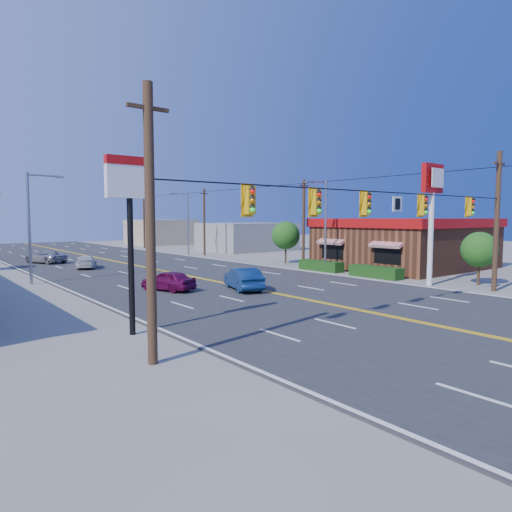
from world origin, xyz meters
TOP-DOWN VIEW (x-y plane):
  - ground at (0.00, 0.00)m, footprint 160.00×160.00m
  - road at (0.00, 20.00)m, footprint 20.00×120.00m
  - signal_span at (-0.12, 0.00)m, footprint 24.32×0.34m
  - kfc at (19.90, 12.00)m, footprint 16.30×12.40m
  - kfc_pylon at (11.00, 4.00)m, footprint 2.20×0.36m
  - pizza_hut_sign at (-11.00, 4.00)m, footprint 1.90×0.30m
  - streetlight_se at (10.79, 14.00)m, footprint 2.55×0.25m
  - streetlight_ne at (10.79, 38.00)m, footprint 2.55×0.25m
  - streetlight_sw at (-10.79, 22.00)m, footprint 2.55×0.25m
  - utility_pole_near at (12.20, 18.00)m, footprint 0.28×0.28m
  - utility_pole_mid at (12.20, 36.00)m, footprint 0.28×0.28m
  - utility_pole_far at (12.20, 54.00)m, footprint 0.28×0.28m
  - tree_kfc_rear at (13.50, 22.00)m, footprint 2.94×2.94m
  - tree_kfc_front at (14.00, 2.00)m, footprint 2.52×2.52m
  - bld_east_mid at (22.00, 40.00)m, footprint 12.00×10.00m
  - bld_east_far at (19.00, 62.00)m, footprint 10.00×10.00m
  - car_magenta at (-4.75, 13.01)m, footprint 2.75×4.13m
  - car_blue at (-0.70, 10.29)m, footprint 2.89×4.67m
  - car_white at (-4.63, 29.66)m, footprint 3.07×4.47m
  - car_silver at (-6.44, 37.13)m, footprint 3.83×5.14m

SIDE VIEW (x-z plane):
  - ground at x=0.00m, z-range 0.00..0.00m
  - road at x=0.00m, z-range 0.00..0.06m
  - car_white at x=-4.63m, z-range 0.00..1.20m
  - car_silver at x=-6.44m, z-range 0.00..1.30m
  - car_magenta at x=-4.75m, z-range 0.00..1.31m
  - car_blue at x=-0.70m, z-range 0.00..1.45m
  - bld_east_mid at x=22.00m, z-range 0.00..4.00m
  - bld_east_far at x=19.00m, z-range 0.00..4.40m
  - kfc at x=19.90m, z-range 0.03..4.73m
  - tree_kfc_front at x=14.00m, z-range 0.62..4.40m
  - tree_kfc_rear at x=13.50m, z-range 0.73..5.14m
  - utility_pole_near at x=12.20m, z-range 0.00..8.40m
  - utility_pole_mid at x=12.20m, z-range 0.00..8.40m
  - utility_pole_far at x=12.20m, z-range 0.00..8.40m
  - streetlight_se at x=10.79m, z-range 0.51..8.51m
  - streetlight_ne at x=10.79m, z-range 0.51..8.51m
  - streetlight_sw at x=-10.79m, z-range 0.51..8.51m
  - signal_span at x=-0.12m, z-range 0.39..9.39m
  - pizza_hut_sign at x=-11.00m, z-range 1.76..8.61m
  - kfc_pylon at x=11.00m, z-range 1.79..10.29m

